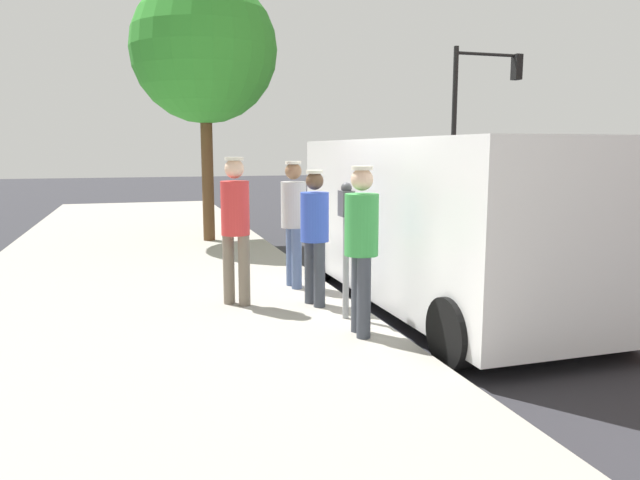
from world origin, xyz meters
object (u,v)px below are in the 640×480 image
at_px(parked_van, 440,218).
at_px(pedestrian_in_gray, 294,216).
at_px(pedestrian_in_green, 361,239).
at_px(traffic_light_corner, 478,102).
at_px(pedestrian_in_blue, 315,229).
at_px(pedestrian_in_red, 235,221).
at_px(parking_meter_near, 346,227).
at_px(street_tree, 204,50).

bearing_deg(parked_van, pedestrian_in_gray, -31.63).
height_order(pedestrian_in_green, pedestrian_in_gray, pedestrian_in_gray).
bearing_deg(parked_van, traffic_light_corner, -123.18).
xyz_separation_m(pedestrian_in_blue, pedestrian_in_gray, (-0.00, -1.01, 0.06)).
bearing_deg(pedestrian_in_red, pedestrian_in_blue, 162.12).
relative_size(pedestrian_in_red, parked_van, 0.34).
bearing_deg(parking_meter_near, parked_van, -156.46).
bearing_deg(pedestrian_in_blue, traffic_light_corner, -129.13).
bearing_deg(pedestrian_in_red, parked_van, 173.25).
bearing_deg(pedestrian_in_gray, pedestrian_in_blue, 89.99).
xyz_separation_m(pedestrian_in_red, pedestrian_in_blue, (-0.90, 0.29, -0.10)).
height_order(pedestrian_in_blue, parked_van, parked_van).
bearing_deg(traffic_light_corner, pedestrian_in_red, 47.20).
height_order(parking_meter_near, street_tree, street_tree).
relative_size(pedestrian_in_blue, pedestrian_in_gray, 0.95).
bearing_deg(street_tree, pedestrian_in_red, 86.90).
height_order(pedestrian_in_green, parked_van, parked_van).
bearing_deg(street_tree, pedestrian_in_green, 95.87).
height_order(pedestrian_in_gray, parked_van, parked_van).
bearing_deg(parked_van, pedestrian_in_blue, -0.42).
distance_m(traffic_light_corner, street_tree, 10.30).
distance_m(pedestrian_in_red, traffic_light_corner, 14.06).
bearing_deg(pedestrian_in_red, parking_meter_near, 138.14).
bearing_deg(pedestrian_in_red, pedestrian_in_green, 122.81).
bearing_deg(parking_meter_near, street_tree, -83.09).
xyz_separation_m(parking_meter_near, street_tree, (0.77, -6.39, 2.80)).
bearing_deg(pedestrian_in_green, pedestrian_in_blue, -85.10).
bearing_deg(pedestrian_in_green, parked_van, -140.77).
xyz_separation_m(pedestrian_in_blue, street_tree, (0.61, -5.72, 2.90)).
bearing_deg(pedestrian_in_gray, traffic_light_corner, -132.01).
height_order(pedestrian_in_green, pedestrian_in_blue, pedestrian_in_green).
height_order(pedestrian_in_red, parked_van, parked_van).
distance_m(pedestrian_in_red, street_tree, 6.11).
distance_m(pedestrian_in_green, parked_van, 2.01).
distance_m(pedestrian_in_green, pedestrian_in_gray, 2.30).
xyz_separation_m(pedestrian_in_green, street_tree, (0.72, -7.00, 2.85)).
distance_m(pedestrian_in_green, street_tree, 7.59).
bearing_deg(street_tree, parking_meter_near, 96.91).
xyz_separation_m(parking_meter_near, pedestrian_in_blue, (0.16, -0.67, -0.10)).
xyz_separation_m(parked_van, street_tree, (2.27, -5.73, 2.82)).
xyz_separation_m(pedestrian_in_gray, traffic_light_corner, (-8.52, -9.45, 2.38)).
height_order(parking_meter_near, pedestrian_in_green, pedestrian_in_green).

